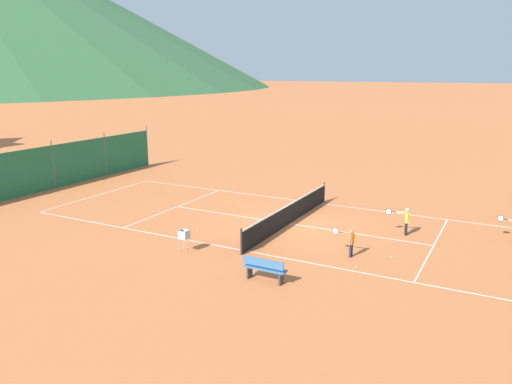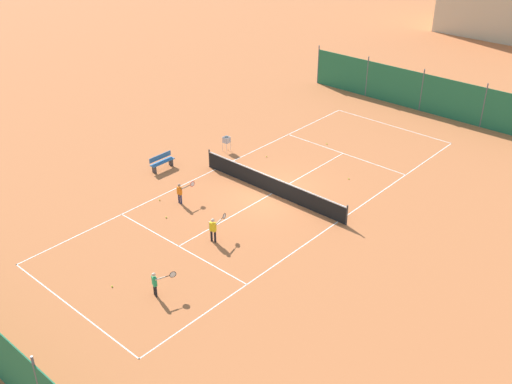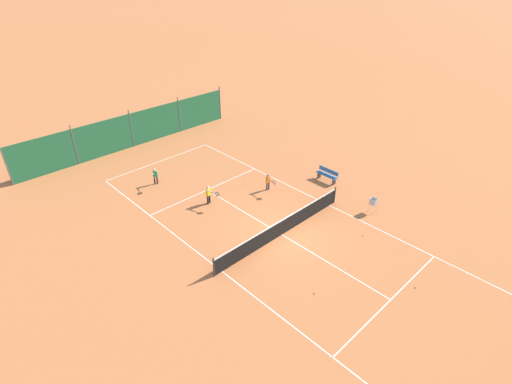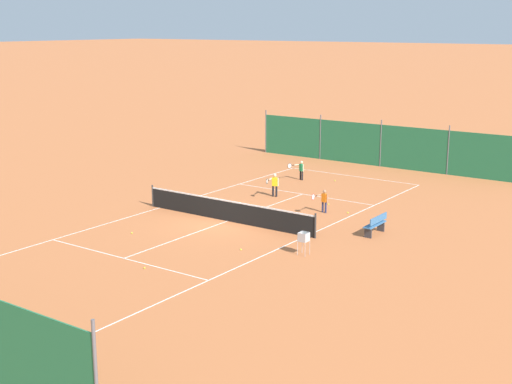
% 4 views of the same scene
% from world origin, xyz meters
% --- Properties ---
extents(ground_plane, '(600.00, 600.00, 0.00)m').
position_xyz_m(ground_plane, '(0.00, 0.00, 0.00)').
color(ground_plane, '#BC6638').
extents(court_line_markings, '(8.25, 23.85, 0.01)m').
position_xyz_m(court_line_markings, '(0.00, 0.00, 0.00)').
color(court_line_markings, white).
rests_on(court_line_markings, ground).
extents(tennis_net, '(9.18, 0.08, 1.06)m').
position_xyz_m(tennis_net, '(0.00, 0.00, 0.50)').
color(tennis_net, '#2D2D2D').
rests_on(tennis_net, ground).
extents(windscreen_fence_far, '(17.28, 0.08, 2.90)m').
position_xyz_m(windscreen_fence_far, '(-0.00, 15.50, 1.31)').
color(windscreen_fence_far, '#236B42').
rests_on(windscreen_fence_far, ground).
extents(player_far_service, '(0.39, 1.04, 1.19)m').
position_xyz_m(player_far_service, '(0.87, -5.05, 0.70)').
color(player_far_service, black).
rests_on(player_far_service, ground).
extents(player_far_baseline, '(0.39, 0.93, 1.09)m').
position_xyz_m(player_far_baseline, '(-2.77, -3.74, 0.64)').
color(player_far_baseline, '#23284C').
rests_on(player_far_baseline, ground).
extents(player_near_baseline, '(0.63, 0.87, 1.10)m').
position_xyz_m(player_near_baseline, '(1.91, -9.25, 0.64)').
color(player_near_baseline, black).
rests_on(player_near_baseline, ground).
extents(tennis_ball_near_corner, '(0.07, 0.07, 0.07)m').
position_xyz_m(tennis_ball_near_corner, '(-1.45, 6.80, 0.03)').
color(tennis_ball_near_corner, '#CCE033').
rests_on(tennis_ball_near_corner, ground).
extents(tennis_ball_far_corner, '(0.07, 0.07, 0.07)m').
position_xyz_m(tennis_ball_far_corner, '(-3.76, -4.32, 0.03)').
color(tennis_ball_far_corner, '#CCE033').
rests_on(tennis_ball_far_corner, ground).
extents(tennis_ball_mid_court, '(0.07, 0.07, 0.07)m').
position_xyz_m(tennis_ball_mid_court, '(0.17, -10.12, 0.03)').
color(tennis_ball_mid_court, '#CCE033').
rests_on(tennis_ball_mid_court, ground).
extents(tennis_ball_by_net_right, '(0.07, 0.07, 0.07)m').
position_xyz_m(tennis_ball_by_net_right, '(-2.23, -5.20, 0.03)').
color(tennis_ball_by_net_right, '#CCE033').
rests_on(tennis_ball_by_net_right, ground).
extents(tennis_ball_service_box, '(0.07, 0.07, 0.07)m').
position_xyz_m(tennis_ball_service_box, '(-3.01, 3.06, 0.03)').
color(tennis_ball_service_box, '#CCE033').
rests_on(tennis_ball_service_box, ground).
extents(tennis_ball_by_net_left, '(0.07, 0.07, 0.07)m').
position_xyz_m(tennis_ball_by_net_left, '(2.07, 3.91, 0.03)').
color(tennis_ball_by_net_left, '#CCE033').
rests_on(tennis_ball_by_net_left, ground).
extents(ball_hopper, '(0.36, 0.36, 0.89)m').
position_xyz_m(ball_hopper, '(-5.30, 2.13, 0.65)').
color(ball_hopper, '#B7B7BC').
rests_on(ball_hopper, ground).
extents(courtside_bench, '(0.36, 1.50, 0.84)m').
position_xyz_m(courtside_bench, '(-6.34, -1.91, 0.45)').
color(courtside_bench, '#336699').
rests_on(courtside_bench, ground).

